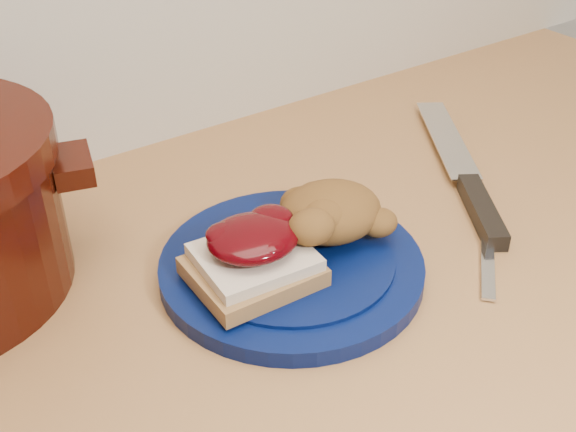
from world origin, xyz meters
TOP-DOWN VIEW (x-y plane):
  - plate at (0.05, 1.49)m, footprint 0.28×0.28m
  - sandwich at (0.00, 1.48)m, footprint 0.11×0.09m
  - stuffing_mound at (0.10, 1.50)m, footprint 0.11×0.10m
  - chef_knife at (0.29, 1.49)m, footprint 0.20×0.29m
  - butter_knife at (0.22, 1.41)m, footprint 0.13×0.12m

SIDE VIEW (x-z plane):
  - butter_knife at x=0.22m, z-range 0.90..0.90m
  - plate at x=0.05m, z-range 0.90..0.92m
  - chef_knife at x=0.29m, z-range 0.90..0.92m
  - sandwich at x=0.00m, z-range 0.92..0.97m
  - stuffing_mound at x=0.10m, z-range 0.92..0.97m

